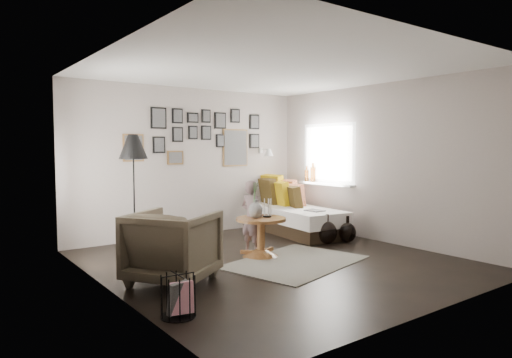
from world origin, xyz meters
TOP-DOWN VIEW (x-y plane):
  - ground at (0.00, 0.00)m, footprint 4.80×4.80m
  - wall_back at (0.00, 2.40)m, footprint 4.50×0.00m
  - wall_front at (0.00, -2.40)m, footprint 4.50×0.00m
  - wall_left at (-2.25, 0.00)m, footprint 0.00×4.80m
  - wall_right at (2.25, 0.00)m, footprint 0.00×4.80m
  - ceiling at (0.00, 0.00)m, footprint 4.80×4.80m
  - door_left at (-2.23, 1.20)m, footprint 0.00×2.14m
  - window_right at (2.18, 1.34)m, footprint 0.15×1.32m
  - gallery_wall at (0.29, 2.38)m, footprint 2.74×0.03m
  - wall_sconce at (1.55, 2.13)m, footprint 0.18×0.36m
  - rug at (0.18, -0.22)m, footprint 2.12×1.72m
  - pedestal_table at (0.01, 0.33)m, footprint 0.71×0.71m
  - vase at (-0.07, 0.35)m, footprint 0.20×0.20m
  - candles at (0.12, 0.33)m, footprint 0.12×0.12m
  - daybed at (1.58, 1.47)m, footprint 1.12×2.19m
  - magazine_on_daybed at (1.53, 0.82)m, footprint 0.25×0.33m
  - armchair at (-1.55, -0.06)m, footprint 1.26×1.25m
  - armchair_cushion at (-1.52, -0.01)m, footprint 0.53×0.53m
  - floor_lamp at (-1.40, 1.50)m, footprint 0.41×0.41m
  - magazine_basket at (-2.00, -1.07)m, footprint 0.33×0.33m
  - demijohn_large at (1.39, 0.38)m, footprint 0.32×0.32m
  - demijohn_small at (1.74, 0.26)m, footprint 0.28×0.28m
  - child at (0.00, 0.53)m, footprint 0.34×0.44m

SIDE VIEW (x-z plane):
  - ground at x=0.00m, z-range 0.00..0.00m
  - rug at x=0.18m, z-range 0.00..0.01m
  - demijohn_small at x=1.74m, z-range -0.05..0.38m
  - demijohn_large at x=1.39m, z-range -0.05..0.43m
  - magazine_basket at x=-2.00m, z-range 0.00..0.39m
  - pedestal_table at x=0.01m, z-range -0.02..0.54m
  - daybed at x=1.58m, z-range -0.18..0.84m
  - armchair at x=-1.55m, z-range 0.00..0.83m
  - armchair_cushion at x=-1.52m, z-range 0.39..0.57m
  - magazine_on_daybed at x=1.53m, z-range 0.47..0.49m
  - child at x=0.00m, z-range 0.00..1.08m
  - candles at x=0.12m, z-range 0.56..0.82m
  - vase at x=-0.07m, z-range 0.46..0.97m
  - window_right at x=2.18m, z-range 0.28..1.58m
  - door_left at x=-2.23m, z-range -0.02..2.12m
  - wall_back at x=0.00m, z-range -0.95..3.55m
  - wall_front at x=0.00m, z-range -0.95..3.55m
  - wall_left at x=-2.25m, z-range -1.10..3.70m
  - wall_right at x=2.25m, z-range -1.10..3.70m
  - wall_sconce at x=1.55m, z-range 1.38..1.54m
  - floor_lamp at x=-1.40m, z-range 0.63..2.37m
  - gallery_wall at x=0.29m, z-range 1.20..2.28m
  - ceiling at x=0.00m, z-range 2.60..2.60m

